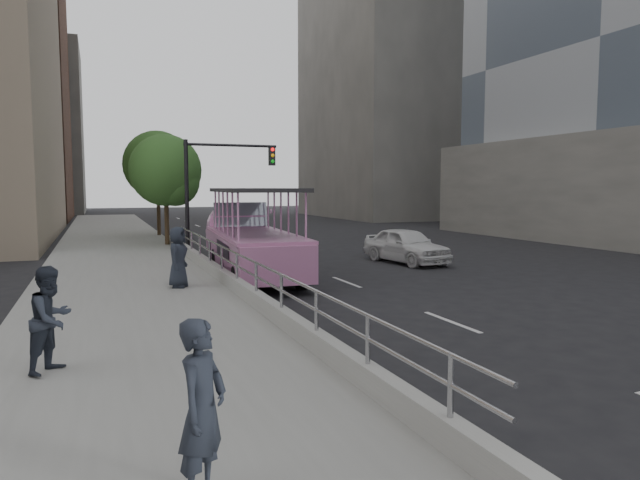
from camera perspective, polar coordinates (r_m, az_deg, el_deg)
ground at (r=14.88m, az=5.41°, el=-6.82°), size 160.00×160.00×0.00m
sidewalk at (r=23.19m, az=-19.15°, el=-2.36°), size 5.50×80.00×0.30m
kerb_wall at (r=15.60m, az=-8.29°, el=-4.50°), size 0.24×30.00×0.36m
guardrail at (r=15.50m, az=-8.32°, el=-2.08°), size 0.07×22.00×0.71m
duck_boat at (r=20.59m, az=-7.09°, el=-0.25°), size 2.90×9.44×3.09m
car at (r=23.82m, az=8.61°, el=-0.53°), size 2.30×4.49×1.46m
pedestrian_near at (r=5.42m, az=-11.67°, el=-16.25°), size 0.69×0.72×1.66m
pedestrian_mid at (r=9.66m, az=-25.30°, el=-7.16°), size 0.97×1.01×1.63m
pedestrian_far at (r=16.54m, az=-14.03°, el=-1.67°), size 0.85×0.99×1.72m
parking_sign at (r=17.91m, az=-8.68°, el=0.52°), size 0.16×0.57×2.60m
traffic_signal at (r=25.94m, az=-10.59°, el=6.03°), size 4.20×0.32×5.20m
street_tree_near at (r=29.10m, az=-14.98°, el=6.48°), size 3.52×3.52×5.72m
street_tree_far at (r=35.10m, az=-15.77°, el=7.02°), size 3.97×3.97×6.45m
midrise_stone_a at (r=65.19m, az=9.53°, el=16.60°), size 20.00×20.00×32.00m
midrise_stone_b at (r=77.87m, az=-28.63°, el=9.70°), size 16.00×14.00×20.00m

